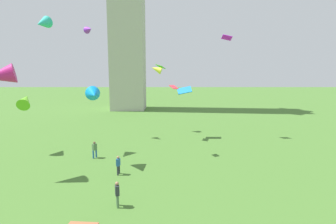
% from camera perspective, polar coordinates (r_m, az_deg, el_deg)
% --- Properties ---
extents(person_0, '(0.45, 0.49, 1.64)m').
position_cam_1_polar(person_0, '(28.03, -14.78, -7.26)').
color(person_0, '#235693').
rests_on(person_0, ground_plane).
extents(person_1, '(0.35, 0.50, 1.65)m').
position_cam_1_polar(person_1, '(18.41, -10.33, -15.90)').
color(person_1, '#51754C').
rests_on(person_1, ground_plane).
extents(person_2, '(0.30, 0.48, 1.56)m').
position_cam_1_polar(person_2, '(23.46, -10.13, -10.44)').
color(person_2, '#2D3338').
rests_on(person_2, ground_plane).
extents(kite_flying_0, '(1.44, 1.48, 0.90)m').
position_cam_1_polar(kite_flying_0, '(35.79, -15.85, 15.93)').
color(kite_flying_0, '#932EDD').
extents(kite_flying_1, '(1.21, 1.43, 0.56)m').
position_cam_1_polar(kite_flying_1, '(33.41, -1.53, 9.26)').
color(kite_flying_1, '#3EB515').
extents(kite_flying_2, '(1.81, 2.15, 1.33)m').
position_cam_1_polar(kite_flying_2, '(24.58, -14.99, 3.50)').
color(kite_flying_2, '#0A85E6').
extents(kite_flying_3, '(0.98, 1.08, 0.38)m').
position_cam_1_polar(kite_flying_3, '(27.27, 1.18, 5.13)').
color(kite_flying_3, '#E83444').
extents(kite_flying_4, '(1.72, 2.39, 1.91)m').
position_cam_1_polar(kite_flying_4, '(31.66, -27.17, 2.11)').
color(kite_flying_4, '#64C121').
extents(kite_flying_5, '(1.52, 2.09, 1.58)m').
position_cam_1_polar(kite_flying_5, '(30.64, -24.28, 16.23)').
color(kite_flying_5, '#2CBBA9').
extents(kite_flying_6, '(1.83, 1.08, 1.02)m').
position_cam_1_polar(kite_flying_6, '(34.36, 3.39, 4.46)').
color(kite_flying_6, '#1F88DC').
extents(kite_flying_7, '(1.72, 1.18, 1.37)m').
position_cam_1_polar(kite_flying_7, '(37.81, -2.40, 8.74)').
color(kite_flying_7, yellow).
extents(kite_flying_9, '(1.27, 0.75, 0.71)m').
position_cam_1_polar(kite_flying_9, '(35.46, 11.93, 14.66)').
color(kite_flying_9, '#C517EC').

